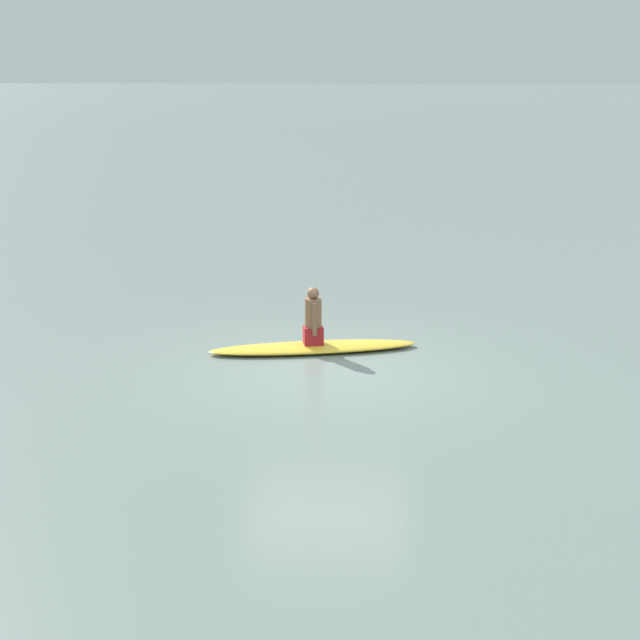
{
  "coord_description": "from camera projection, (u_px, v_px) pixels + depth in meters",
  "views": [
    {
      "loc": [
        13.8,
        0.76,
        4.48
      ],
      "look_at": [
        -0.65,
        -0.14,
        0.6
      ],
      "focal_mm": 54.17,
      "sensor_mm": 36.0,
      "label": 1
    }
  ],
  "objects": [
    {
      "name": "person_paddler",
      "position": [
        313.0,
        318.0,
        15.31
      ],
      "size": [
        0.41,
        0.35,
        0.93
      ],
      "rotation": [
        0.0,
        0.0,
        1.79
      ],
      "color": "#A51E23",
      "rests_on": "surfboard"
    },
    {
      "name": "surfboard",
      "position": [
        313.0,
        347.0,
        15.43
      ],
      "size": [
        1.37,
        3.41,
        0.12
      ],
      "primitive_type": "ellipsoid",
      "rotation": [
        0.0,
        0.0,
        1.79
      ],
      "color": "gold",
      "rests_on": "ground"
    },
    {
      "name": "ground_plane",
      "position": [
        327.0,
        370.0,
        14.51
      ],
      "size": [
        400.0,
        400.0,
        0.0
      ],
      "primitive_type": "plane",
      "color": "slate"
    }
  ]
}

